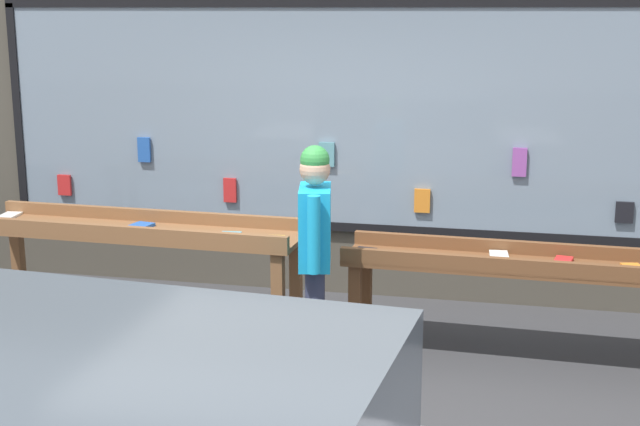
# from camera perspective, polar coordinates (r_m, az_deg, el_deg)

# --- Properties ---
(ground_plane) EXTENTS (40.00, 40.00, 0.00)m
(ground_plane) POSITION_cam_1_polar(r_m,az_deg,el_deg) (6.26, -1.71, -11.59)
(ground_plane) COLOR #38383A
(shopfront_facade) EXTENTS (8.40, 0.29, 3.69)m
(shopfront_facade) POSITION_cam_1_polar(r_m,az_deg,el_deg) (8.06, 2.58, 7.42)
(shopfront_facade) COLOR #4C473D
(shopfront_facade) RESTS_ON ground_plane
(display_table_left) EXTENTS (2.76, 0.74, 0.96)m
(display_table_left) POSITION_cam_1_polar(r_m,az_deg,el_deg) (7.36, -11.63, -1.66)
(display_table_left) COLOR brown
(display_table_left) RESTS_ON ground_plane
(display_table_right) EXTENTS (2.76, 0.66, 0.87)m
(display_table_right) POSITION_cam_1_polar(r_m,az_deg,el_deg) (6.76, 13.25, -3.74)
(display_table_right) COLOR brown
(display_table_right) RESTS_ON ground_plane
(person_browsing) EXTENTS (0.31, 0.65, 1.67)m
(person_browsing) POSITION_cam_1_polar(r_m,az_deg,el_deg) (6.34, -0.32, -1.86)
(person_browsing) COLOR #2D334C
(person_browsing) RESTS_ON ground_plane
(small_dog) EXTENTS (0.39, 0.48, 0.40)m
(small_dog) POSITION_cam_1_polar(r_m,az_deg,el_deg) (6.52, -5.42, -8.09)
(small_dog) COLOR #99724C
(small_dog) RESTS_ON ground_plane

